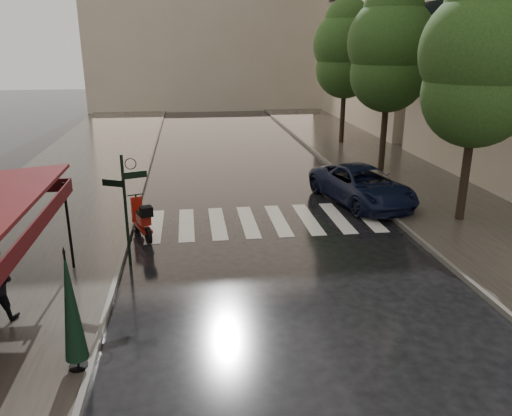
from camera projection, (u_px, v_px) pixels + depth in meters
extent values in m
plane|color=black|center=(172.00, 317.00, 11.15)|extent=(120.00, 120.00, 0.00)
cube|color=#38332D|center=(74.00, 181.00, 21.84)|extent=(6.00, 60.00, 0.12)
cube|color=#38332D|center=(396.00, 170.00, 23.72)|extent=(5.50, 60.00, 0.12)
cube|color=#595651|center=(145.00, 179.00, 22.22)|extent=(0.12, 60.00, 0.16)
cube|color=#595651|center=(339.00, 172.00, 23.36)|extent=(0.12, 60.00, 0.16)
cube|color=silver|center=(155.00, 226.00, 16.70)|extent=(0.50, 3.20, 0.01)
cube|color=silver|center=(187.00, 224.00, 16.83)|extent=(0.50, 3.20, 0.01)
cube|color=silver|center=(218.00, 223.00, 16.97)|extent=(0.50, 3.20, 0.01)
cube|color=silver|center=(248.00, 222.00, 17.10)|extent=(0.50, 3.20, 0.01)
cube|color=silver|center=(278.00, 220.00, 17.24)|extent=(0.50, 3.20, 0.01)
cube|color=silver|center=(308.00, 219.00, 17.37)|extent=(0.50, 3.20, 0.01)
cube|color=silver|center=(337.00, 217.00, 17.50)|extent=(0.50, 3.20, 0.01)
cube|color=silver|center=(366.00, 216.00, 17.64)|extent=(0.50, 3.20, 0.01)
cube|color=#46100A|center=(32.00, 233.00, 9.62)|extent=(0.04, 7.00, 0.35)
cylinder|color=black|center=(69.00, 226.00, 12.99)|extent=(0.07, 0.07, 2.35)
cylinder|color=black|center=(126.00, 211.00, 13.33)|extent=(0.08, 0.08, 3.10)
cube|color=black|center=(135.00, 175.00, 13.05)|extent=(0.62, 0.26, 0.18)
cube|color=black|center=(112.00, 183.00, 13.04)|extent=(0.56, 0.29, 0.18)
cylinder|color=black|center=(467.00, 158.00, 16.37)|extent=(0.28, 0.28, 4.26)
sphere|color=#183B15|center=(476.00, 94.00, 15.72)|extent=(3.40, 3.40, 3.40)
sphere|color=#183B15|center=(482.00, 51.00, 15.31)|extent=(3.80, 3.80, 3.80)
sphere|color=#183B15|center=(488.00, 9.00, 14.93)|extent=(2.60, 2.60, 2.60)
cylinder|color=black|center=(384.00, 122.00, 22.90)|extent=(0.28, 0.28, 4.48)
sphere|color=#183B15|center=(388.00, 74.00, 22.22)|extent=(3.40, 3.40, 3.40)
sphere|color=#183B15|center=(391.00, 42.00, 21.79)|extent=(3.80, 3.80, 3.80)
sphere|color=#183B15|center=(394.00, 10.00, 21.39)|extent=(2.60, 2.60, 2.60)
cylinder|color=black|center=(343.00, 105.00, 29.53)|extent=(0.28, 0.28, 4.37)
sphere|color=#183B15|center=(345.00, 69.00, 28.87)|extent=(3.40, 3.40, 3.40)
sphere|color=#183B15|center=(346.00, 45.00, 28.45)|extent=(3.80, 3.80, 3.80)
sphere|color=#183B15|center=(348.00, 21.00, 28.05)|extent=(2.60, 2.60, 2.60)
cylinder|color=black|center=(148.00, 236.00, 15.18)|extent=(0.28, 0.52, 0.52)
cylinder|color=black|center=(137.00, 222.00, 16.31)|extent=(0.28, 0.52, 0.52)
cube|color=maroon|center=(142.00, 226.00, 15.74)|extent=(0.76, 1.42, 0.11)
cube|color=maroon|center=(144.00, 219.00, 15.41)|extent=(0.51, 0.67, 0.30)
cube|color=maroon|center=(137.00, 209.00, 16.02)|extent=(0.37, 0.24, 0.81)
cylinder|color=black|center=(135.00, 195.00, 15.97)|extent=(0.48, 0.20, 0.04)
cube|color=black|center=(146.00, 211.00, 14.96)|extent=(0.43, 0.42, 0.30)
imported|color=black|center=(362.00, 185.00, 18.94)|extent=(3.38, 5.39, 1.39)
cylinder|color=black|center=(79.00, 366.00, 9.23)|extent=(0.35, 0.35, 0.05)
cylinder|color=black|center=(72.00, 311.00, 8.87)|extent=(0.04, 0.04, 2.26)
cone|color=black|center=(71.00, 305.00, 8.83)|extent=(0.42, 0.42, 2.15)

